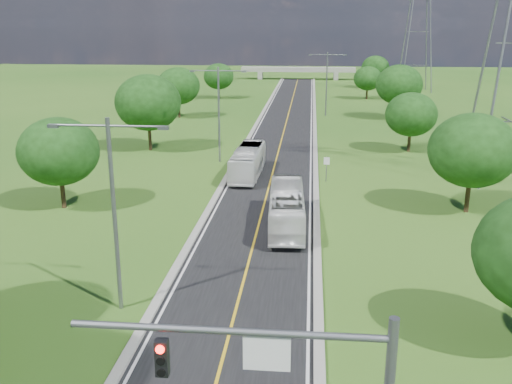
# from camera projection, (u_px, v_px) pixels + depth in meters

# --- Properties ---
(ground) EXTENTS (260.00, 260.00, 0.00)m
(ground) POSITION_uv_depth(u_px,v_px,m) (283.00, 136.00, 75.02)
(ground) COLOR #255217
(ground) RESTS_ON ground
(road) EXTENTS (8.00, 150.00, 0.06)m
(road) POSITION_uv_depth(u_px,v_px,m) (285.00, 128.00, 80.74)
(road) COLOR black
(road) RESTS_ON ground
(curb_left) EXTENTS (0.50, 150.00, 0.22)m
(curb_left) POSITION_uv_depth(u_px,v_px,m) (255.00, 127.00, 81.10)
(curb_left) COLOR gray
(curb_left) RESTS_ON ground
(curb_right) EXTENTS (0.50, 150.00, 0.22)m
(curb_right) POSITION_uv_depth(u_px,v_px,m) (315.00, 128.00, 80.33)
(curb_right) COLOR gray
(curb_right) RESTS_ON ground
(speed_limit_sign) EXTENTS (0.55, 0.09, 2.40)m
(speed_limit_sign) POSITION_uv_depth(u_px,v_px,m) (327.00, 165.00, 53.08)
(speed_limit_sign) COLOR slate
(speed_limit_sign) RESTS_ON ground
(overpass) EXTENTS (30.00, 3.00, 3.20)m
(overpass) POSITION_uv_depth(u_px,v_px,m) (298.00, 70.00, 150.69)
(overpass) COLOR gray
(overpass) RESTS_ON ground
(streetlight_near_left) EXTENTS (5.90, 0.25, 10.00)m
(streetlight_near_left) POSITION_uv_depth(u_px,v_px,m) (113.00, 199.00, 28.06)
(streetlight_near_left) COLOR slate
(streetlight_near_left) RESTS_ON ground
(streetlight_mid_left) EXTENTS (5.90, 0.25, 10.00)m
(streetlight_mid_left) POSITION_uv_depth(u_px,v_px,m) (219.00, 106.00, 59.56)
(streetlight_mid_left) COLOR slate
(streetlight_mid_left) RESTS_ON ground
(streetlight_far_right) EXTENTS (5.90, 0.25, 10.00)m
(streetlight_far_right) POSITION_uv_depth(u_px,v_px,m) (327.00, 78.00, 89.96)
(streetlight_far_right) COLOR slate
(streetlight_far_right) RESTS_ON ground
(power_tower_far) EXTENTS (9.00, 6.40, 28.00)m
(power_tower_far) POSITION_uv_depth(u_px,v_px,m) (419.00, 25.00, 121.16)
(power_tower_far) COLOR slate
(power_tower_far) RESTS_ON ground
(tree_lb) EXTENTS (6.30, 6.30, 7.33)m
(tree_lb) POSITION_uv_depth(u_px,v_px,m) (59.00, 151.00, 44.62)
(tree_lb) COLOR black
(tree_lb) RESTS_ON ground
(tree_lc) EXTENTS (7.56, 7.56, 8.79)m
(tree_lc) POSITION_uv_depth(u_px,v_px,m) (148.00, 102.00, 65.26)
(tree_lc) COLOR black
(tree_lc) RESTS_ON ground
(tree_ld) EXTENTS (6.72, 6.72, 7.82)m
(tree_ld) POSITION_uv_depth(u_px,v_px,m) (178.00, 86.00, 88.53)
(tree_ld) COLOR black
(tree_ld) RESTS_ON ground
(tree_le) EXTENTS (5.88, 5.88, 6.84)m
(tree_le) POSITION_uv_depth(u_px,v_px,m) (219.00, 76.00, 111.38)
(tree_le) COLOR black
(tree_le) RESTS_ON ground
(tree_rb) EXTENTS (6.72, 6.72, 7.82)m
(tree_rb) POSITION_uv_depth(u_px,v_px,m) (473.00, 150.00, 43.52)
(tree_rb) COLOR black
(tree_rb) RESTS_ON ground
(tree_rc) EXTENTS (5.88, 5.88, 6.84)m
(tree_rc) POSITION_uv_depth(u_px,v_px,m) (411.00, 114.00, 64.78)
(tree_rc) COLOR black
(tree_rc) RESTS_ON ground
(tree_rd) EXTENTS (7.14, 7.14, 8.30)m
(tree_rd) POSITION_uv_depth(u_px,v_px,m) (399.00, 85.00, 87.24)
(tree_rd) COLOR black
(tree_rd) RESTS_ON ground
(tree_re) EXTENTS (5.46, 5.46, 6.35)m
(tree_re) POSITION_uv_depth(u_px,v_px,m) (368.00, 78.00, 110.73)
(tree_re) COLOR black
(tree_re) RESTS_ON ground
(tree_rf) EXTENTS (6.30, 6.30, 7.33)m
(tree_rf) POSITION_uv_depth(u_px,v_px,m) (375.00, 68.00, 129.32)
(tree_rf) COLOR black
(tree_rf) RESTS_ON ground
(bus_outbound) EXTENTS (2.87, 10.38, 2.86)m
(bus_outbound) POSITION_uv_depth(u_px,v_px,m) (287.00, 208.00, 41.08)
(bus_outbound) COLOR white
(bus_outbound) RESTS_ON road
(bus_inbound) EXTENTS (2.64, 10.18, 2.82)m
(bus_inbound) POSITION_uv_depth(u_px,v_px,m) (248.00, 162.00, 54.99)
(bus_inbound) COLOR white
(bus_inbound) RESTS_ON road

